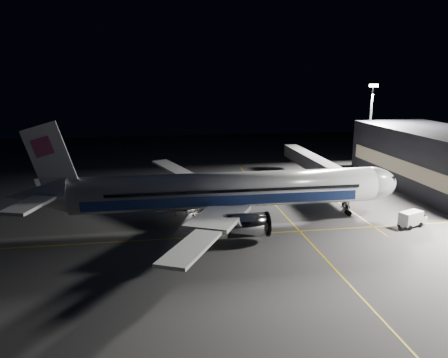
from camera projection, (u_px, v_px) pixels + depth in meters
name	position (u px, v px, depth m)	size (l,w,h in m)	color
ground	(228.00, 222.00, 69.92)	(200.00, 200.00, 0.00)	#4C4C4F
guide_line_main	(288.00, 218.00, 71.48)	(0.25, 80.00, 0.01)	gold
guide_line_cross	(234.00, 235.00, 64.17)	(70.00, 0.25, 0.01)	gold
guide_line_side	(333.00, 198.00, 82.93)	(0.25, 40.00, 0.01)	gold
airliner	(221.00, 191.00, 68.53)	(61.48, 54.22, 16.64)	silver
terminal	(438.00, 159.00, 89.06)	(18.12, 40.00, 12.00)	black
jet_bridge	(318.00, 166.00, 89.56)	(3.60, 34.40, 6.30)	#B2B2B7
floodlight_mast_north	(371.00, 119.00, 103.86)	(2.40, 0.68, 20.70)	#59595E
service_truck	(412.00, 218.00, 67.57)	(5.13, 3.56, 2.45)	white
baggage_tug	(190.00, 204.00, 76.53)	(2.98, 2.53, 1.95)	black
safety_cone_a	(176.00, 213.00, 73.15)	(0.43, 0.43, 0.65)	#E34909
safety_cone_b	(193.00, 214.00, 72.89)	(0.35, 0.35, 0.52)	#E34909
safety_cone_c	(176.00, 214.00, 72.77)	(0.44, 0.44, 0.66)	#E34909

